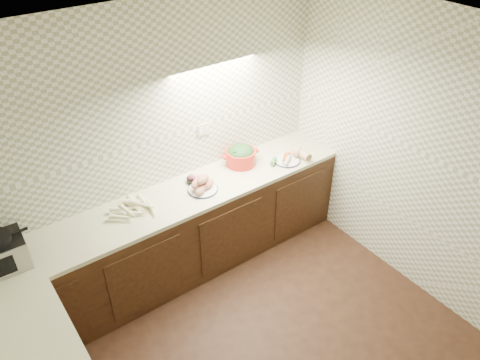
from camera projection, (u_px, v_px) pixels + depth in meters
room at (282, 226)px, 2.82m from camera, size 3.60×3.60×2.60m
counter at (150, 329)px, 3.62m from camera, size 3.60×3.60×0.90m
parsnip_pile at (138, 209)px, 4.07m from camera, size 0.34×0.37×0.08m
sweet_potato_plate at (202, 185)px, 4.33m from camera, size 0.29×0.28×0.17m
onion_bowl at (193, 179)px, 4.44m from camera, size 0.13×0.13×0.10m
dutch_oven at (241, 155)px, 4.67m from camera, size 0.38×0.37×0.21m
veg_plate at (291, 156)px, 4.77m from camera, size 0.42×0.28×0.13m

